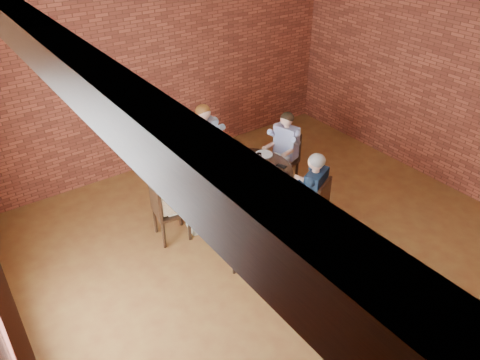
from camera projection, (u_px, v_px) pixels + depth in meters
floor at (301, 270)px, 5.91m from camera, size 7.00×7.00×0.00m
wall_back at (160, 65)px, 7.39m from camera, size 7.00×0.00×7.00m
ceiling_beam at (46, 47)px, 2.95m from camera, size 0.22×6.90×0.26m
dining_table at (246, 184)px, 6.64m from camera, size 1.31×1.31×0.75m
chair_a at (286, 157)px, 7.38m from camera, size 0.48×0.48×0.89m
diner_a at (284, 151)px, 7.25m from camera, size 0.70×0.63×1.25m
chair_b at (203, 153)px, 7.41m from camera, size 0.44×0.44×0.95m
diner_b at (206, 146)px, 7.26m from camera, size 0.55×0.67×1.35m
chair_c at (164, 207)px, 6.19m from camera, size 0.48×0.48×0.93m
diner_c at (169, 196)px, 6.14m from camera, size 0.72×0.62×1.33m
chair_d at (248, 237)px, 5.69m from camera, size 0.57×0.57×0.92m
diner_d at (248, 223)px, 5.67m from camera, size 0.77×0.80×1.30m
chair_e at (315, 207)px, 6.21m from camera, size 0.54×0.54×0.91m
diner_e at (310, 197)px, 6.17m from camera, size 0.71×0.77×1.29m
plate_a at (264, 154)px, 6.89m from camera, size 0.26×0.26×0.01m
plate_b at (224, 162)px, 6.69m from camera, size 0.26×0.26×0.01m
plate_c at (222, 180)px, 6.29m from camera, size 0.26×0.26×0.01m
plate_d at (267, 179)px, 6.31m from camera, size 0.26×0.26×0.01m
glass_a at (259, 158)px, 6.68m from camera, size 0.07×0.07×0.14m
glass_b at (242, 158)px, 6.68m from camera, size 0.07×0.07×0.14m
glass_c at (228, 160)px, 6.63m from camera, size 0.07×0.07×0.14m
glass_d at (236, 167)px, 6.47m from camera, size 0.07×0.07×0.14m
glass_e at (234, 171)px, 6.36m from camera, size 0.07×0.07×0.14m
glass_f at (253, 183)px, 6.12m from camera, size 0.07×0.07×0.14m
smartphone at (282, 166)px, 6.61m from camera, size 0.12×0.16×0.01m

